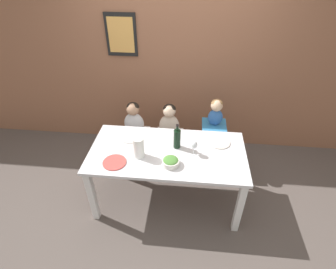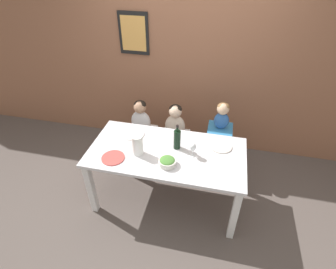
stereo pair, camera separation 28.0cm
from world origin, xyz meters
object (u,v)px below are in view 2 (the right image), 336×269
Objects in this scene: paper_towel_roll at (138,145)px; chair_far_left at (142,136)px; dinner_plate_front_left at (113,158)px; chair_right_highchair at (219,138)px; person_child_left at (141,116)px; person_baby_right at (222,114)px; salad_bowl_large at (167,162)px; chair_far_center at (175,140)px; wine_glass_near at (193,147)px; wine_bottle at (177,139)px; dinner_plate_back_right at (221,146)px; dinner_plate_back_left at (134,134)px; person_child_center at (175,120)px.

chair_far_left is at bearing 106.19° from paper_towel_roll.
dinner_plate_front_left is (-0.01, -0.93, 0.38)m from chair_far_left.
chair_right_highchair is 1.09m from person_child_left.
person_baby_right is 1.03m from salad_bowl_large.
wine_glass_near is at bearing -64.87° from chair_far_center.
chair_far_left is at bearing -90.00° from person_child_left.
wine_bottle reaches higher than chair_far_left.
chair_right_highchair is (1.07, 0.00, 0.14)m from chair_far_left.
chair_far_center is 1.90× the size of dinner_plate_back_right.
salad_bowl_large is at bearing -118.70° from person_baby_right.
salad_bowl_large is 0.58m from dinner_plate_front_left.
dinner_plate_back_right is at bearing -23.75° from chair_far_left.
chair_far_center is 1.90× the size of dinner_plate_back_left.
person_child_left is 1.96× the size of dinner_plate_back_right.
paper_towel_roll reaches higher than person_child_center.
person_child_center is at bearing 72.85° from paper_towel_roll.
person_child_left is (-0.48, 0.00, 0.33)m from chair_far_center.
chair_right_highchair is at bearing 0.00° from chair_far_center.
person_child_center is 2.61× the size of salad_bowl_large.
chair_far_left is 1.90× the size of dinner_plate_front_left.
chair_far_center is 0.58m from person_child_left.
salad_bowl_large is at bearing -57.30° from person_child_left.
paper_towel_roll is 0.29m from dinner_plate_front_left.
salad_bowl_large is (-0.49, -0.90, 0.28)m from chair_right_highchair.
person_child_center reaches higher than dinner_plate_front_left.
dinner_plate_back_left is (-0.55, 0.12, -0.11)m from wine_bottle.
chair_far_center is 0.99m from salad_bowl_large.
dinner_plate_back_left reaches higher than chair_far_center.
wine_glass_near is at bearing 15.28° from dinner_plate_front_left.
paper_towel_roll is at bearing 29.22° from dinner_plate_front_left.
person_baby_right is (0.59, 0.00, 0.51)m from chair_far_center.
salad_bowl_large is (0.58, -0.90, 0.42)m from chair_far_left.
paper_towel_roll is (-0.25, -0.80, 0.16)m from person_child_center.
person_baby_right is at bearing 25.98° from dinner_plate_back_left.
dinner_plate_front_left is (-1.07, -0.93, 0.24)m from chair_right_highchair.
paper_towel_roll reaches higher than chair_right_highchair.
dinner_plate_front_left is (-0.24, -0.13, -0.11)m from paper_towel_roll.
dinner_plate_back_right is (0.03, -0.48, 0.24)m from chair_right_highchair.
salad_bowl_large is at bearing -140.40° from wine_glass_near.
person_child_left reaches higher than chair_far_left.
wine_glass_near is 0.70× the size of dinner_plate_back_left.
paper_towel_roll is (-0.84, -0.80, 0.36)m from chair_right_highchair.
chair_far_left is 0.97m from paper_towel_roll.
chair_far_center is 0.74m from dinner_plate_back_left.
chair_far_left is at bearing 98.71° from dinner_plate_back_left.
dinner_plate_front_left is 1.19m from dinner_plate_back_right.
person_baby_right is at bearing 40.87° from dinner_plate_front_left.
dinner_plate_front_left is 0.45m from dinner_plate_back_left.
wine_bottle reaches higher than wine_glass_near.
wine_bottle reaches higher than chair_right_highchair.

